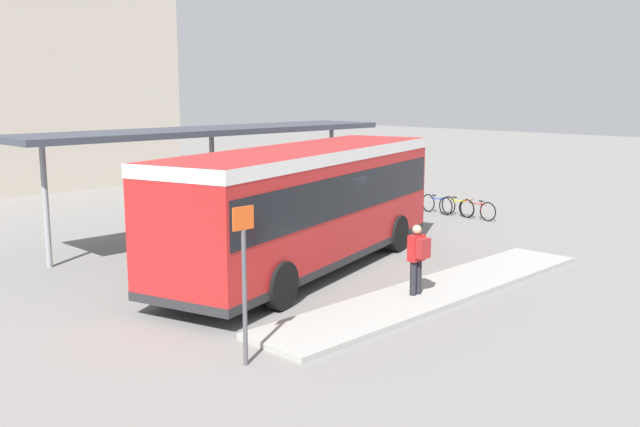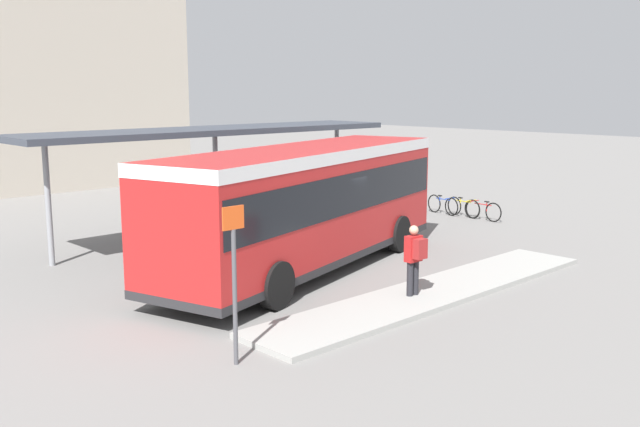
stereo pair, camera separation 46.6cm
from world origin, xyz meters
TOP-DOWN VIEW (x-y plane):
  - ground_plane at (0.00, 0.00)m, footprint 120.00×120.00m
  - curb_island at (0.60, -3.77)m, footprint 10.50×1.80m
  - city_bus at (0.01, 0.00)m, footprint 10.74×5.32m
  - pedestrian_waiting at (-0.12, -3.74)m, footprint 0.41×0.43m
  - bicycle_red at (9.64, 0.89)m, footprint 0.48×1.67m
  - bicycle_yellow at (9.71, 1.78)m, footprint 0.48×1.65m
  - bicycle_blue at (9.63, 2.67)m, footprint 0.48×1.64m
  - station_shelter at (0.83, 5.14)m, footprint 12.91×2.63m
  - platform_sign at (-5.34, -3.98)m, footprint 0.44×0.08m

SIDE VIEW (x-z plane):
  - ground_plane at x=0.00m, z-range 0.00..0.00m
  - curb_island at x=0.60m, z-range 0.00..0.12m
  - bicycle_blue at x=9.63m, z-range 0.00..0.72m
  - bicycle_yellow at x=9.71m, z-range 0.00..0.72m
  - bicycle_red at x=9.64m, z-range 0.00..0.72m
  - pedestrian_waiting at x=-0.12m, z-range 0.24..1.85m
  - platform_sign at x=-5.34m, z-range 0.16..2.96m
  - city_bus at x=0.01m, z-range 0.27..3.51m
  - station_shelter at x=0.83m, z-range 1.60..5.13m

